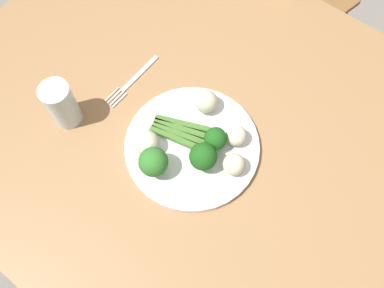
# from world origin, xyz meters

# --- Properties ---
(ground_plane) EXTENTS (6.00, 6.00, 0.02)m
(ground_plane) POSITION_xyz_m (0.00, 0.00, -0.01)
(ground_plane) COLOR gray
(dining_table) EXTENTS (1.18, 0.95, 0.75)m
(dining_table) POSITION_xyz_m (0.00, 0.00, 0.64)
(dining_table) COLOR #9E754C
(dining_table) RESTS_ON ground_plane
(plate) EXTENTS (0.28, 0.28, 0.01)m
(plate) POSITION_xyz_m (-0.03, 0.05, 0.76)
(plate) COLOR white
(plate) RESTS_ON dining_table
(asparagus_bundle) EXTENTS (0.13, 0.08, 0.01)m
(asparagus_bundle) POSITION_xyz_m (0.01, 0.05, 0.78)
(asparagus_bundle) COLOR #47752D
(asparagus_bundle) RESTS_ON plate
(broccoli_back_right) EXTENTS (0.06, 0.06, 0.07)m
(broccoli_back_right) POSITION_xyz_m (-0.00, 0.14, 0.81)
(broccoli_back_right) COLOR #609E3D
(broccoli_back_right) RESTS_ON plate
(broccoli_back) EXTENTS (0.06, 0.06, 0.07)m
(broccoli_back) POSITION_xyz_m (-0.07, 0.07, 0.81)
(broccoli_back) COLOR #4C7F2B
(broccoli_back) RESTS_ON plate
(broccoli_front) EXTENTS (0.05, 0.05, 0.06)m
(broccoli_front) POSITION_xyz_m (-0.06, 0.02, 0.80)
(broccoli_front) COLOR #4C7F2B
(broccoli_front) RESTS_ON plate
(cauliflower_front_left) EXTENTS (0.04, 0.04, 0.04)m
(cauliflower_front_left) POSITION_xyz_m (-0.09, -0.01, 0.79)
(cauliflower_front_left) COLOR silver
(cauliflower_front_left) RESTS_ON plate
(cauliflower_right) EXTENTS (0.05, 0.05, 0.05)m
(cauliflower_right) POSITION_xyz_m (0.01, -0.04, 0.79)
(cauliflower_right) COLOR beige
(cauliflower_right) RESTS_ON plate
(cauliflower_outer_edge) EXTENTS (0.05, 0.05, 0.05)m
(cauliflower_outer_edge) POSITION_xyz_m (-0.12, 0.04, 0.79)
(cauliflower_outer_edge) COLOR beige
(cauliflower_outer_edge) RESTS_ON plate
(cauliflower_mid) EXTENTS (0.05, 0.05, 0.05)m
(cauliflower_mid) POSITION_xyz_m (0.04, 0.12, 0.80)
(cauliflower_mid) COLOR silver
(cauliflower_mid) RESTS_ON plate
(fork) EXTENTS (0.03, 0.17, 0.00)m
(fork) POSITION_xyz_m (0.18, 0.00, 0.76)
(fork) COLOR silver
(fork) RESTS_ON dining_table
(water_glass) EXTENTS (0.06, 0.06, 0.11)m
(water_glass) POSITION_xyz_m (0.23, 0.16, 0.81)
(water_glass) COLOR silver
(water_glass) RESTS_ON dining_table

